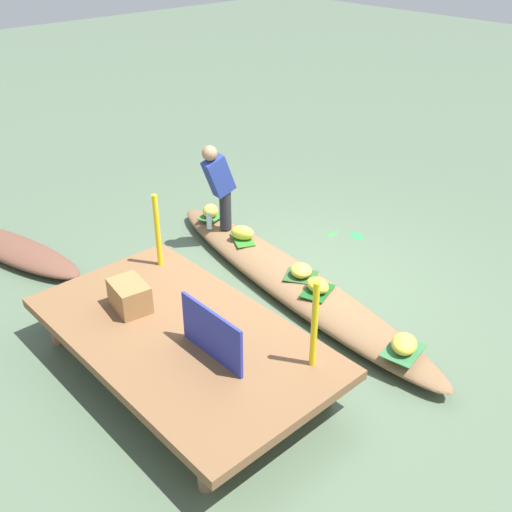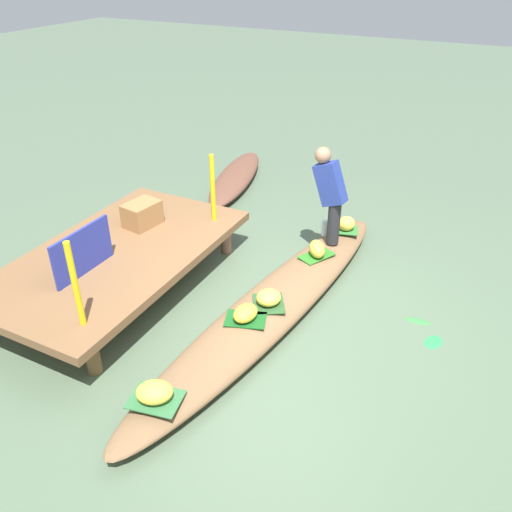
{
  "view_description": "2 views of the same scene",
  "coord_description": "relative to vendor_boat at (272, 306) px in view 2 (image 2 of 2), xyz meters",
  "views": [
    {
      "loc": [
        -4.3,
        4.53,
        4.12
      ],
      "look_at": [
        0.25,
        0.34,
        0.51
      ],
      "focal_mm": 42.45,
      "sensor_mm": 36.0,
      "label": 1
    },
    {
      "loc": [
        -4.23,
        -1.95,
        3.57
      ],
      "look_at": [
        0.19,
        0.3,
        0.58
      ],
      "focal_mm": 36.68,
      "sensor_mm": 36.0,
      "label": 2
    }
  ],
  "objects": [
    {
      "name": "railing_post_west",
      "position": [
        -1.5,
        1.27,
        0.8
      ],
      "size": [
        0.06,
        0.06,
        0.88
      ],
      "primitive_type": "cylinder",
      "color": "yellow",
      "rests_on": "dock_platform"
    },
    {
      "name": "banana_bunch_2",
      "position": [
        1.83,
        -0.22,
        0.23
      ],
      "size": [
        0.29,
        0.3,
        0.19
      ],
      "primitive_type": "ellipsoid",
      "rotation": [
        0.0,
        0.0,
        2.07
      ],
      "color": "#F9D14D",
      "rests_on": "vendor_boat"
    },
    {
      "name": "banana_bunch_1",
      "position": [
        -0.14,
        -0.02,
        0.21
      ],
      "size": [
        0.36,
        0.35,
        0.16
      ],
      "primitive_type": "ellipsoid",
      "rotation": [
        0.0,
        0.0,
        5.77
      ],
      "color": "#F6DC48",
      "rests_on": "vendor_boat"
    },
    {
      "name": "produce_crate",
      "position": [
        0.37,
        2.0,
        0.51
      ],
      "size": [
        0.48,
        0.38,
        0.3
      ],
      "primitive_type": "cube",
      "rotation": [
        0.0,
        0.0,
        -0.15
      ],
      "color": "#9F6F40",
      "rests_on": "dock_platform"
    },
    {
      "name": "banana_bunch_0",
      "position": [
        1.02,
        -0.12,
        0.23
      ],
      "size": [
        0.36,
        0.33,
        0.19
      ],
      "primitive_type": "ellipsoid",
      "rotation": [
        0.0,
        0.0,
        3.73
      ],
      "color": "yellow",
      "rests_on": "vendor_boat"
    },
    {
      "name": "dock_platform",
      "position": [
        -0.3,
        1.87,
        0.3
      ],
      "size": [
        3.2,
        1.8,
        0.49
      ],
      "color": "brown",
      "rests_on": "ground"
    },
    {
      "name": "leaf_mat_2",
      "position": [
        1.83,
        -0.22,
        0.13
      ],
      "size": [
        0.35,
        0.39,
        0.01
      ],
      "primitive_type": "cube",
      "rotation": [
        0.0,
        0.0,
        1.85
      ],
      "color": "#347835",
      "rests_on": "vendor_boat"
    },
    {
      "name": "vendor_boat",
      "position": [
        0.0,
        0.0,
        0.0
      ],
      "size": [
        4.92,
        1.29,
        0.25
      ],
      "primitive_type": "ellipsoid",
      "rotation": [
        0.0,
        0.0,
        -0.12
      ],
      "color": "brown",
      "rests_on": "ground"
    },
    {
      "name": "banana_bunch_4",
      "position": [
        -0.5,
        0.07,
        0.21
      ],
      "size": [
        0.33,
        0.26,
        0.16
      ],
      "primitive_type": "ellipsoid",
      "rotation": [
        0.0,
        0.0,
        6.13
      ],
      "color": "yellow",
      "rests_on": "vendor_boat"
    },
    {
      "name": "water_bottle",
      "position": [
        1.58,
        -0.0,
        0.23
      ],
      "size": [
        0.08,
        0.08,
        0.2
      ],
      "primitive_type": "cylinder",
      "color": "silver",
      "rests_on": "vendor_boat"
    },
    {
      "name": "vendor_person",
      "position": [
        1.44,
        -0.09,
        0.82
      ],
      "size": [
        0.23,
        0.46,
        1.23
      ],
      "color": "#28282D",
      "rests_on": "vendor_boat"
    },
    {
      "name": "market_banner",
      "position": [
        -0.8,
        1.87,
        0.62
      ],
      "size": [
        0.83,
        0.04,
        0.51
      ],
      "primitive_type": "cube",
      "rotation": [
        0.0,
        0.0,
        -0.01
      ],
      "color": "#2A359C",
      "rests_on": "dock_platform"
    },
    {
      "name": "railing_post_east",
      "position": [
        0.9,
        1.27,
        0.8
      ],
      "size": [
        0.06,
        0.06,
        0.88
      ],
      "primitive_type": "cylinder",
      "color": "yellow",
      "rests_on": "dock_platform"
    },
    {
      "name": "leaf_mat_0",
      "position": [
        1.02,
        -0.12,
        0.13
      ],
      "size": [
        0.49,
        0.41,
        0.01
      ],
      "primitive_type": "cube",
      "rotation": [
        0.0,
        0.0,
        2.68
      ],
      "color": "#2D7522",
      "rests_on": "vendor_boat"
    },
    {
      "name": "leaf_mat_4",
      "position": [
        -0.5,
        0.07,
        0.13
      ],
      "size": [
        0.41,
        0.49,
        0.01
      ],
      "primitive_type": "cube",
      "rotation": [
        0.0,
        0.0,
        1.91
      ],
      "color": "#17561F",
      "rests_on": "vendor_boat"
    },
    {
      "name": "canal_water",
      "position": [
        0.0,
        0.0,
        -0.13
      ],
      "size": [
        40.0,
        40.0,
        0.0
      ],
      "primitive_type": "plane",
      "color": "#54684F",
      "rests_on": "ground"
    },
    {
      "name": "drifting_plant_0",
      "position": [
        0.34,
        -1.69,
        -0.12
      ],
      "size": [
        0.29,
        0.23,
        0.01
      ],
      "primitive_type": "ellipsoid",
      "rotation": [
        0.0,
        0.0,
        2.84
      ],
      "color": "#2B854A",
      "rests_on": "ground"
    },
    {
      "name": "drifting_plant_1",
      "position": [
        0.62,
        -1.47,
        -0.12
      ],
      "size": [
        0.14,
        0.3,
        0.01
      ],
      "primitive_type": "ellipsoid",
      "rotation": [
        0.0,
        0.0,
        1.7
      ],
      "color": "#3B7D3F",
      "rests_on": "ground"
    },
    {
      "name": "moored_boat",
      "position": [
        3.06,
        2.15,
        -0.01
      ],
      "size": [
        2.5,
        1.13,
        0.22
      ],
      "primitive_type": "ellipsoid",
      "rotation": [
        0.0,
        0.0,
        0.24
      ],
      "color": "brown",
      "rests_on": "ground"
    },
    {
      "name": "leaf_mat_3",
      "position": [
        -1.81,
        0.24,
        0.13
      ],
      "size": [
        0.4,
        0.49,
        0.01
      ],
      "primitive_type": "cube",
      "rotation": [
        0.0,
        0.0,
        1.76
      ],
      "color": "#346E3F",
      "rests_on": "vendor_boat"
    },
    {
      "name": "leaf_mat_1",
      "position": [
        -0.14,
        -0.02,
        0.13
      ],
      "size": [
        0.49,
        0.47,
        0.01
      ],
      "primitive_type": "cube",
      "rotation": [
        0.0,
        0.0,
        0.55
      ],
      "color": "#2B5328",
      "rests_on": "vendor_boat"
    },
    {
      "name": "banana_bunch_3",
      "position": [
        -1.81,
        0.24,
        0.22
      ],
      "size": [
        0.36,
        0.39,
        0.17
      ],
      "primitive_type": "ellipsoid",
      "rotation": [
        0.0,
        0.0,
        2.04
      ],
      "color": "yellow",
      "rests_on": "vendor_boat"
    }
  ]
}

